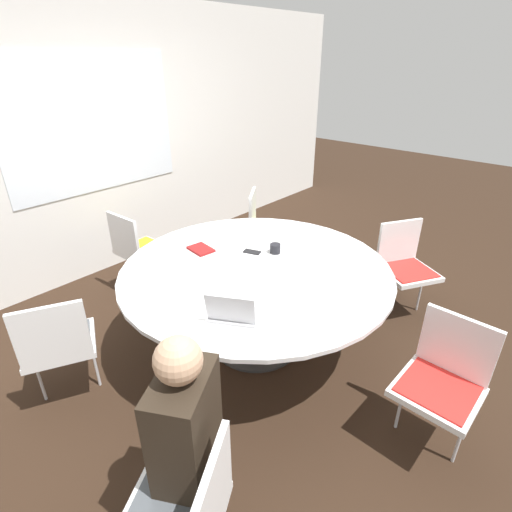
{
  "coord_description": "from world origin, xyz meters",
  "views": [
    {
      "loc": [
        -1.99,
        -1.76,
        2.18
      ],
      "look_at": [
        0.0,
        0.0,
        0.82
      ],
      "focal_mm": 28.0,
      "sensor_mm": 36.0,
      "label": 1
    }
  ],
  "objects_px": {
    "chair_2": "(405,262)",
    "laptop": "(233,313)",
    "chair_3": "(264,223)",
    "chair_4": "(137,246)",
    "coffee_cup": "(275,248)",
    "person_0": "(183,430)",
    "chair_1": "(444,376)",
    "cell_phone": "(252,252)",
    "spiral_notebook": "(201,249)",
    "handbag": "(381,280)",
    "chair_5": "(58,341)"
  },
  "relations": [
    {
      "from": "laptop",
      "to": "cell_phone",
      "type": "relative_size",
      "value": 2.39
    },
    {
      "from": "chair_2",
      "to": "cell_phone",
      "type": "bearing_deg",
      "value": -7.95
    },
    {
      "from": "laptop",
      "to": "person_0",
      "type": "bearing_deg",
      "value": 88.93
    },
    {
      "from": "chair_1",
      "to": "cell_phone",
      "type": "bearing_deg",
      "value": -3.62
    },
    {
      "from": "chair_2",
      "to": "chair_3",
      "type": "bearing_deg",
      "value": -54.31
    },
    {
      "from": "chair_5",
      "to": "spiral_notebook",
      "type": "bearing_deg",
      "value": 24.94
    },
    {
      "from": "laptop",
      "to": "chair_5",
      "type": "bearing_deg",
      "value": 8.79
    },
    {
      "from": "spiral_notebook",
      "to": "chair_4",
      "type": "bearing_deg",
      "value": 94.04
    },
    {
      "from": "chair_2",
      "to": "handbag",
      "type": "xyz_separation_m",
      "value": [
        0.17,
        0.26,
        -0.37
      ]
    },
    {
      "from": "chair_3",
      "to": "cell_phone",
      "type": "relative_size",
      "value": 5.52
    },
    {
      "from": "chair_2",
      "to": "chair_4",
      "type": "bearing_deg",
      "value": -25.46
    },
    {
      "from": "chair_4",
      "to": "chair_1",
      "type": "bearing_deg",
      "value": 0.62
    },
    {
      "from": "chair_2",
      "to": "chair_3",
      "type": "relative_size",
      "value": 1.0
    },
    {
      "from": "person_0",
      "to": "chair_1",
      "type": "bearing_deg",
      "value": -57.45
    },
    {
      "from": "chair_2",
      "to": "handbag",
      "type": "distance_m",
      "value": 0.48
    },
    {
      "from": "chair_5",
      "to": "coffee_cup",
      "type": "xyz_separation_m",
      "value": [
        1.6,
        -0.52,
        0.25
      ]
    },
    {
      "from": "chair_1",
      "to": "person_0",
      "type": "height_order",
      "value": "person_0"
    },
    {
      "from": "chair_2",
      "to": "chair_4",
      "type": "distance_m",
      "value": 2.51
    },
    {
      "from": "chair_3",
      "to": "person_0",
      "type": "xyz_separation_m",
      "value": [
        -2.42,
        -1.59,
        0.19
      ]
    },
    {
      "from": "laptop",
      "to": "chair_2",
      "type": "bearing_deg",
      "value": -129.74
    },
    {
      "from": "laptop",
      "to": "coffee_cup",
      "type": "relative_size",
      "value": 4.24
    },
    {
      "from": "chair_5",
      "to": "chair_1",
      "type": "bearing_deg",
      "value": -29.83
    },
    {
      "from": "chair_3",
      "to": "spiral_notebook",
      "type": "relative_size",
      "value": 3.75
    },
    {
      "from": "chair_4",
      "to": "laptop",
      "type": "bearing_deg",
      "value": -17.39
    },
    {
      "from": "chair_4",
      "to": "coffee_cup",
      "type": "bearing_deg",
      "value": 14.74
    },
    {
      "from": "spiral_notebook",
      "to": "person_0",
      "type": "bearing_deg",
      "value": -134.19
    },
    {
      "from": "chair_3",
      "to": "handbag",
      "type": "distance_m",
      "value": 1.37
    },
    {
      "from": "chair_3",
      "to": "handbag",
      "type": "relative_size",
      "value": 2.38
    },
    {
      "from": "chair_1",
      "to": "coffee_cup",
      "type": "distance_m",
      "value": 1.52
    },
    {
      "from": "laptop",
      "to": "handbag",
      "type": "xyz_separation_m",
      "value": [
        2.02,
        -0.07,
        -0.64
      ]
    },
    {
      "from": "laptop",
      "to": "cell_phone",
      "type": "bearing_deg",
      "value": -84.73
    },
    {
      "from": "chair_5",
      "to": "coffee_cup",
      "type": "height_order",
      "value": "chair_5"
    },
    {
      "from": "spiral_notebook",
      "to": "handbag",
      "type": "xyz_separation_m",
      "value": [
        1.51,
        -0.95,
        -0.59
      ]
    },
    {
      "from": "handbag",
      "to": "chair_3",
      "type": "bearing_deg",
      "value": 103.44
    },
    {
      "from": "chair_3",
      "to": "laptop",
      "type": "xyz_separation_m",
      "value": [
        -1.72,
        -1.21,
        0.27
      ]
    },
    {
      "from": "coffee_cup",
      "to": "chair_3",
      "type": "bearing_deg",
      "value": 44.73
    },
    {
      "from": "handbag",
      "to": "spiral_notebook",
      "type": "bearing_deg",
      "value": 147.77
    },
    {
      "from": "spiral_notebook",
      "to": "coffee_cup",
      "type": "height_order",
      "value": "coffee_cup"
    },
    {
      "from": "laptop",
      "to": "cell_phone",
      "type": "height_order",
      "value": "laptop"
    },
    {
      "from": "coffee_cup",
      "to": "laptop",
      "type": "bearing_deg",
      "value": -156.43
    },
    {
      "from": "chair_1",
      "to": "chair_2",
      "type": "relative_size",
      "value": 1.0
    },
    {
      "from": "chair_3",
      "to": "chair_5",
      "type": "relative_size",
      "value": 1.0
    },
    {
      "from": "chair_5",
      "to": "handbag",
      "type": "xyz_separation_m",
      "value": [
        2.74,
        -0.98,
        -0.37
      ]
    },
    {
      "from": "person_0",
      "to": "laptop",
      "type": "xyz_separation_m",
      "value": [
        0.71,
        0.38,
        0.08
      ]
    },
    {
      "from": "chair_4",
      "to": "cell_phone",
      "type": "xyz_separation_m",
      "value": [
        0.31,
        -1.22,
        0.22
      ]
    },
    {
      "from": "chair_1",
      "to": "cell_phone",
      "type": "relative_size",
      "value": 5.52
    },
    {
      "from": "handbag",
      "to": "coffee_cup",
      "type": "bearing_deg",
      "value": 157.88
    },
    {
      "from": "spiral_notebook",
      "to": "cell_phone",
      "type": "relative_size",
      "value": 1.47
    },
    {
      "from": "person_0",
      "to": "handbag",
      "type": "bearing_deg",
      "value": -23.07
    },
    {
      "from": "chair_2",
      "to": "laptop",
      "type": "xyz_separation_m",
      "value": [
        -1.85,
        0.34,
        0.27
      ]
    }
  ]
}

